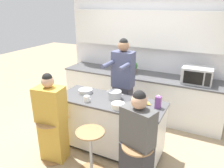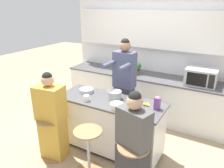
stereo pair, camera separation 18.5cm
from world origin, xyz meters
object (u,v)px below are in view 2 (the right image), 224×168
(fruit_bowl, at_px, (87,90))
(person_wrapped_blanket, at_px, (52,119))
(coffee_cup_near, at_px, (137,112))
(microwave, at_px, (201,77))
(banana_bunch, at_px, (147,104))
(bar_stool_rightmost, at_px, (133,165))
(person_seated_near, at_px, (133,148))
(bar_stool_leftmost, at_px, (51,135))
(cooking_pot, at_px, (115,95))
(kitchen_island, at_px, (110,125))
(person_cooking, at_px, (124,89))
(bar_stool_center, at_px, (88,148))
(juice_carton, at_px, (157,103))
(coffee_cup_far, at_px, (87,98))
(potted_plant, at_px, (137,67))

(fruit_bowl, bearing_deg, person_wrapped_blanket, -103.78)
(coffee_cup_near, bearing_deg, microwave, 70.41)
(banana_bunch, height_order, microwave, microwave)
(bar_stool_rightmost, distance_m, microwave, 2.16)
(person_seated_near, height_order, microwave, person_seated_near)
(bar_stool_leftmost, relative_size, cooking_pot, 2.23)
(bar_stool_rightmost, xyz_separation_m, coffee_cup_near, (-0.14, 0.40, 0.55))
(cooking_pot, distance_m, coffee_cup_near, 0.61)
(cooking_pot, xyz_separation_m, coffee_cup_near, (0.52, -0.31, -0.02))
(cooking_pot, xyz_separation_m, microwave, (1.09, 1.29, 0.11))
(kitchen_island, xyz_separation_m, cooking_pot, (0.04, 0.09, 0.51))
(person_cooking, height_order, fruit_bowl, person_cooking)
(bar_stool_leftmost, bearing_deg, bar_stool_center, 1.67)
(person_seated_near, relative_size, juice_carton, 7.24)
(bar_stool_rightmost, relative_size, person_cooking, 0.38)
(bar_stool_leftmost, bearing_deg, banana_bunch, 30.23)
(person_wrapped_blanket, bearing_deg, cooking_pot, 36.08)
(coffee_cup_far, bearing_deg, potted_plant, 85.28)
(cooking_pot, bearing_deg, bar_stool_leftmost, -135.32)
(person_seated_near, height_order, banana_bunch, person_seated_near)
(person_seated_near, height_order, potted_plant, person_seated_near)
(coffee_cup_near, relative_size, coffee_cup_far, 0.96)
(coffee_cup_near, height_order, banana_bunch, coffee_cup_near)
(person_cooking, distance_m, fruit_bowl, 0.66)
(bar_stool_leftmost, relative_size, microwave, 1.26)
(bar_stool_leftmost, height_order, person_wrapped_blanket, person_wrapped_blanket)
(coffee_cup_near, bearing_deg, coffee_cup_far, 178.77)
(bar_stool_rightmost, xyz_separation_m, person_cooking, (-0.71, 1.15, 0.51))
(person_seated_near, xyz_separation_m, microwave, (0.45, 1.98, 0.43))
(banana_bunch, relative_size, microwave, 0.24)
(person_seated_near, bearing_deg, fruit_bowl, 166.44)
(potted_plant, bearing_deg, bar_stool_rightmost, -67.08)
(person_wrapped_blanket, distance_m, microwave, 2.71)
(bar_stool_leftmost, bearing_deg, cooking_pot, 44.68)
(bar_stool_center, height_order, coffee_cup_far, coffee_cup_far)
(bar_stool_center, height_order, fruit_bowl, fruit_bowl)
(coffee_cup_far, xyz_separation_m, potted_plant, (0.13, 1.62, 0.11))
(person_seated_near, height_order, coffee_cup_near, person_seated_near)
(person_seated_near, bearing_deg, cooking_pot, 149.34)
(person_seated_near, relative_size, cooking_pot, 4.59)
(fruit_bowl, height_order, coffee_cup_far, coffee_cup_far)
(bar_stool_leftmost, distance_m, microwave, 2.80)
(person_seated_near, relative_size, potted_plant, 5.33)
(bar_stool_center, distance_m, coffee_cup_far, 0.75)
(kitchen_island, xyz_separation_m, juice_carton, (0.74, 0.07, 0.53))
(banana_bunch, relative_size, potted_plant, 0.50)
(coffee_cup_near, relative_size, microwave, 0.21)
(cooking_pot, height_order, microwave, microwave)
(bar_stool_rightmost, height_order, person_seated_near, person_seated_near)
(person_cooking, height_order, coffee_cup_far, person_cooking)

